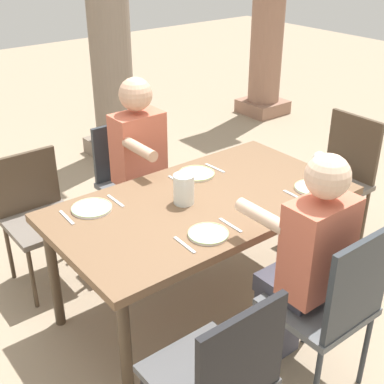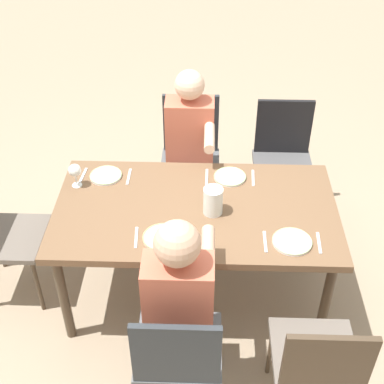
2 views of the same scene
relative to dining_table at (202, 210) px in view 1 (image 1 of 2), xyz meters
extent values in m
plane|color=gray|center=(0.00, 0.00, -0.68)|extent=(16.00, 16.00, 0.00)
cube|color=brown|center=(0.00, 0.00, 0.04)|extent=(1.71, 0.94, 0.05)
cylinder|color=#473828|center=(-0.78, 0.39, -0.33)|extent=(0.06, 0.06, 0.70)
cylinder|color=#473828|center=(0.78, 0.39, -0.33)|extent=(0.06, 0.06, 0.70)
cylinder|color=#473828|center=(-0.78, -0.39, -0.33)|extent=(0.06, 0.06, 0.70)
cylinder|color=#473828|center=(0.78, -0.39, -0.33)|extent=(0.06, 0.06, 0.70)
cube|color=#6A6158|center=(-0.64, 0.81, -0.23)|extent=(0.44, 0.44, 0.04)
cube|color=#473828|center=(-0.64, 1.01, -0.03)|extent=(0.42, 0.03, 0.41)
cylinder|color=#473828|center=(-0.83, 0.62, -0.46)|extent=(0.03, 0.03, 0.43)
cylinder|color=#473828|center=(-0.45, 0.62, -0.46)|extent=(0.03, 0.03, 0.43)
cylinder|color=#473828|center=(-0.83, 1.00, -0.46)|extent=(0.03, 0.03, 0.43)
cylinder|color=#473828|center=(-0.45, 1.00, -0.46)|extent=(0.03, 0.03, 0.43)
cube|color=#4F4F50|center=(-0.64, -0.81, -0.20)|extent=(0.44, 0.44, 0.04)
cube|color=black|center=(-0.64, -1.01, 0.03)|extent=(0.42, 0.03, 0.46)
cylinder|color=black|center=(-0.45, -0.62, -0.45)|extent=(0.03, 0.03, 0.46)
cube|color=#5B5E61|center=(0.06, 0.81, -0.20)|extent=(0.44, 0.44, 0.04)
cube|color=#2D3338|center=(0.06, 1.01, 0.01)|extent=(0.42, 0.03, 0.43)
cylinder|color=#2D3338|center=(-0.13, 0.62, -0.45)|extent=(0.03, 0.03, 0.46)
cylinder|color=#2D3338|center=(0.25, 0.62, -0.45)|extent=(0.03, 0.03, 0.46)
cylinder|color=#2D3338|center=(-0.13, 1.00, -0.45)|extent=(0.03, 0.03, 0.46)
cylinder|color=#2D3338|center=(0.25, 1.00, -0.45)|extent=(0.03, 0.03, 0.46)
cube|color=#5B5E61|center=(0.06, -0.81, -0.20)|extent=(0.44, 0.44, 0.04)
cube|color=#2D3338|center=(0.06, -1.01, 0.04)|extent=(0.42, 0.03, 0.49)
cylinder|color=#2D3338|center=(0.25, -0.62, -0.45)|extent=(0.03, 0.03, 0.46)
cylinder|color=#2D3338|center=(-0.13, -0.62, -0.45)|extent=(0.03, 0.03, 0.46)
cylinder|color=#2D3338|center=(0.25, -1.00, -0.45)|extent=(0.03, 0.03, 0.46)
cube|color=#6A6158|center=(1.20, 0.00, -0.22)|extent=(0.44, 0.44, 0.04)
cube|color=#473828|center=(1.40, 0.00, 0.02)|extent=(0.03, 0.42, 0.48)
cylinder|color=#473828|center=(1.01, 0.19, -0.46)|extent=(0.03, 0.03, 0.44)
cylinder|color=#473828|center=(1.01, -0.19, -0.46)|extent=(0.03, 0.03, 0.44)
cylinder|color=#473828|center=(1.39, 0.19, -0.46)|extent=(0.03, 0.03, 0.44)
cylinder|color=#473828|center=(1.39, -0.19, -0.46)|extent=(0.03, 0.03, 0.44)
cube|color=#3F3F4C|center=(0.06, 0.56, -0.45)|extent=(0.24, 0.14, 0.46)
cube|color=#3F3F4C|center=(0.06, 0.65, -0.17)|extent=(0.28, 0.32, 0.10)
cube|color=#CC664C|center=(0.06, 0.76, 0.12)|extent=(0.34, 0.20, 0.48)
sphere|color=tan|center=(0.06, 0.76, 0.49)|extent=(0.22, 0.22, 0.22)
cylinder|color=tan|center=(-0.08, 0.52, 0.23)|extent=(0.07, 0.30, 0.07)
cube|color=#3F3F4C|center=(0.06, -0.57, -0.45)|extent=(0.24, 0.14, 0.46)
cube|color=#3F3F4C|center=(0.06, -0.66, -0.17)|extent=(0.28, 0.32, 0.10)
cube|color=#CC664C|center=(0.06, -0.77, 0.12)|extent=(0.34, 0.20, 0.49)
sphere|color=beige|center=(0.06, -0.77, 0.49)|extent=(0.20, 0.20, 0.20)
cylinder|color=beige|center=(-0.08, -0.53, 0.23)|extent=(0.07, 0.30, 0.07)
cube|color=gray|center=(0.83, 2.40, -0.60)|extent=(0.51, 0.51, 0.16)
cube|color=#936B56|center=(2.94, 2.40, -0.60)|extent=(0.50, 0.50, 0.16)
cylinder|color=white|center=(-0.55, 0.29, 0.07)|extent=(0.22, 0.22, 0.01)
torus|color=#A9CD91|center=(-0.55, 0.29, 0.08)|extent=(0.22, 0.22, 0.01)
cube|color=silver|center=(-0.70, 0.29, 0.07)|extent=(0.02, 0.17, 0.01)
cube|color=silver|center=(-0.40, 0.29, 0.07)|extent=(0.02, 0.17, 0.01)
cylinder|color=white|center=(-0.21, -0.31, 0.07)|extent=(0.21, 0.21, 0.01)
torus|color=#A4C786|center=(-0.21, -0.31, 0.08)|extent=(0.21, 0.21, 0.01)
cube|color=silver|center=(-0.36, -0.31, 0.07)|extent=(0.02, 0.17, 0.01)
cube|color=silver|center=(-0.06, -0.31, 0.07)|extent=(0.02, 0.17, 0.01)
cylinder|color=silver|center=(0.18, 0.28, 0.07)|extent=(0.23, 0.23, 0.01)
torus|color=#A0BE77|center=(0.18, 0.28, 0.08)|extent=(0.23, 0.23, 0.01)
cube|color=silver|center=(0.03, 0.28, 0.07)|extent=(0.02, 0.17, 0.01)
cube|color=silver|center=(0.33, 0.28, 0.07)|extent=(0.03, 0.17, 0.01)
cylinder|color=white|center=(0.59, -0.29, 0.07)|extent=(0.21, 0.21, 0.01)
torus|color=#A9CD91|center=(0.59, -0.29, 0.08)|extent=(0.21, 0.21, 0.01)
cylinder|color=white|center=(0.76, -0.19, 0.07)|extent=(0.06, 0.06, 0.00)
cylinder|color=white|center=(0.76, -0.19, 0.11)|extent=(0.01, 0.01, 0.08)
sphere|color=white|center=(0.76, -0.19, 0.19)|extent=(0.08, 0.08, 0.08)
cube|color=silver|center=(0.44, -0.29, 0.07)|extent=(0.02, 0.17, 0.01)
cube|color=silver|center=(0.74, -0.29, 0.07)|extent=(0.03, 0.17, 0.01)
cylinder|color=white|center=(-0.10, 0.04, 0.15)|extent=(0.12, 0.12, 0.17)
cylinder|color=#EFEAC6|center=(-0.10, 0.04, 0.13)|extent=(0.11, 0.11, 0.11)
camera|label=1|loc=(-1.65, -2.00, 1.47)|focal=48.80mm
camera|label=2|loc=(-0.06, 2.47, 2.13)|focal=49.89mm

